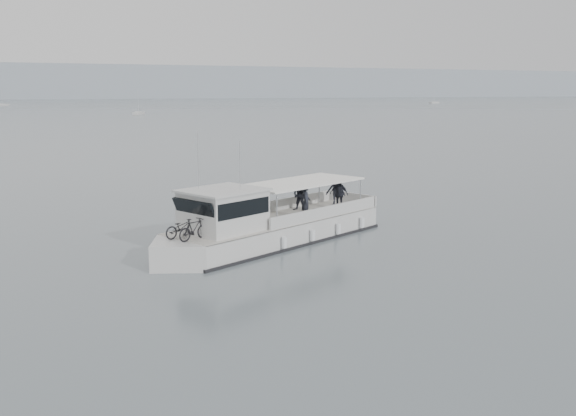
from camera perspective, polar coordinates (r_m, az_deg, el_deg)
name	(u,v)px	position (r m, az deg, el deg)	size (l,w,h in m)	color
ground	(289,250)	(29.37, 0.12, -3.71)	(1400.00, 1400.00, 0.00)	slate
headland	(13,82)	(586.14, -23.29, 10.27)	(1400.00, 90.00, 28.00)	#939EA8
tour_boat	(261,226)	(29.90, -2.40, -1.64)	(13.03, 7.82, 5.66)	silver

